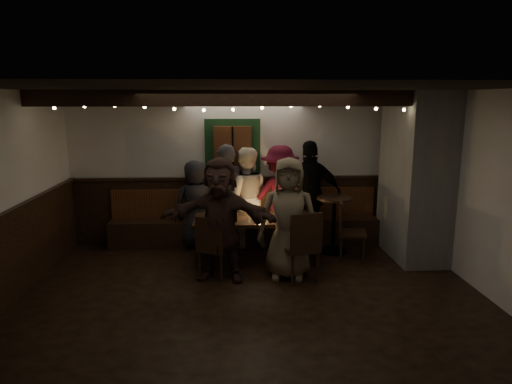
{
  "coord_description": "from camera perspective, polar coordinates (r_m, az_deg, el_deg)",
  "views": [
    {
      "loc": [
        -0.26,
        -5.39,
        2.48
      ],
      "look_at": [
        0.15,
        1.6,
        1.05
      ],
      "focal_mm": 32.0,
      "sensor_mm": 36.0,
      "label": 1
    }
  ],
  "objects": [
    {
      "name": "person_b",
      "position": [
        7.67,
        -3.75,
        -0.52
      ],
      "size": [
        0.65,
        0.43,
        1.76
      ],
      "primitive_type": "imported",
      "rotation": [
        0.0,
        0.0,
        3.12
      ],
      "color": "#2F2E33",
      "rests_on": "ground"
    },
    {
      "name": "person_g",
      "position": [
        6.35,
        4.04,
        -3.32
      ],
      "size": [
        0.91,
        0.66,
        1.71
      ],
      "primitive_type": "imported",
      "rotation": [
        0.0,
        0.0,
        -0.15
      ],
      "color": "#7B6A53",
      "rests_on": "ground"
    },
    {
      "name": "person_c",
      "position": [
        7.7,
        -1.32,
        -0.69
      ],
      "size": [
        0.83,
        0.65,
        1.7
      ],
      "primitive_type": "imported",
      "rotation": [
        0.0,
        0.0,
        3.15
      ],
      "color": "beige",
      "rests_on": "ground"
    },
    {
      "name": "chair_near_left",
      "position": [
        6.38,
        -5.47,
        -6.46
      ],
      "size": [
        0.54,
        0.54,
        0.91
      ],
      "color": "black",
      "rests_on": "ground"
    },
    {
      "name": "person_a",
      "position": [
        7.74,
        -7.52,
        -1.5
      ],
      "size": [
        0.85,
        0.72,
        1.49
      ],
      "primitive_type": "imported",
      "rotation": [
        0.0,
        0.0,
        3.54
      ],
      "color": "black",
      "rests_on": "ground"
    },
    {
      "name": "high_top",
      "position": [
        7.56,
        9.72,
        -3.15
      ],
      "size": [
        0.58,
        0.58,
        0.92
      ],
      "color": "black",
      "rests_on": "ground"
    },
    {
      "name": "person_f",
      "position": [
        6.28,
        -4.49,
        -3.42
      ],
      "size": [
        1.67,
        0.83,
        1.72
      ],
      "primitive_type": "imported",
      "rotation": [
        0.0,
        0.0,
        -0.21
      ],
      "color": "#37231E",
      "rests_on": "ground"
    },
    {
      "name": "room",
      "position": [
        7.08,
        7.49,
        -0.01
      ],
      "size": [
        6.02,
        5.01,
        2.62
      ],
      "color": "black",
      "rests_on": "ground"
    },
    {
      "name": "chair_near_right",
      "position": [
        6.24,
        5.87,
        -6.38
      ],
      "size": [
        0.56,
        0.56,
        1.0
      ],
      "color": "black",
      "rests_on": "ground"
    },
    {
      "name": "person_e",
      "position": [
        7.7,
        6.79,
        -0.32
      ],
      "size": [
        1.08,
        0.48,
        1.81
      ],
      "primitive_type": "imported",
      "rotation": [
        0.0,
        0.0,
        3.17
      ],
      "color": "black",
      "rests_on": "ground"
    },
    {
      "name": "chair_end",
      "position": [
        7.26,
        11.28,
        -4.31
      ],
      "size": [
        0.5,
        0.5,
        0.93
      ],
      "color": "black",
      "rests_on": "ground"
    },
    {
      "name": "dining_table",
      "position": [
        7.04,
        0.09,
        -3.7
      ],
      "size": [
        1.92,
        0.82,
        0.83
      ],
      "color": "black",
      "rests_on": "ground"
    },
    {
      "name": "person_d",
      "position": [
        7.69,
        3.0,
        -0.59
      ],
      "size": [
        1.17,
        0.75,
        1.73
      ],
      "primitive_type": "imported",
      "rotation": [
        0.0,
        0.0,
        3.24
      ],
      "color": "#470B1B",
      "rests_on": "ground"
    }
  ]
}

